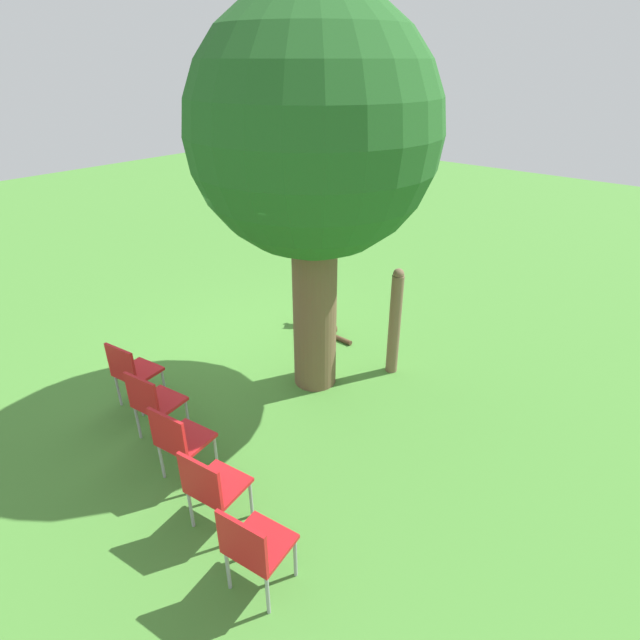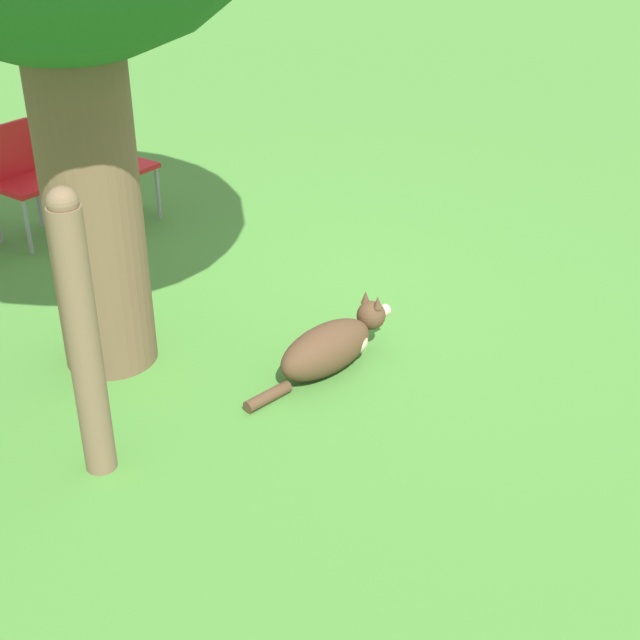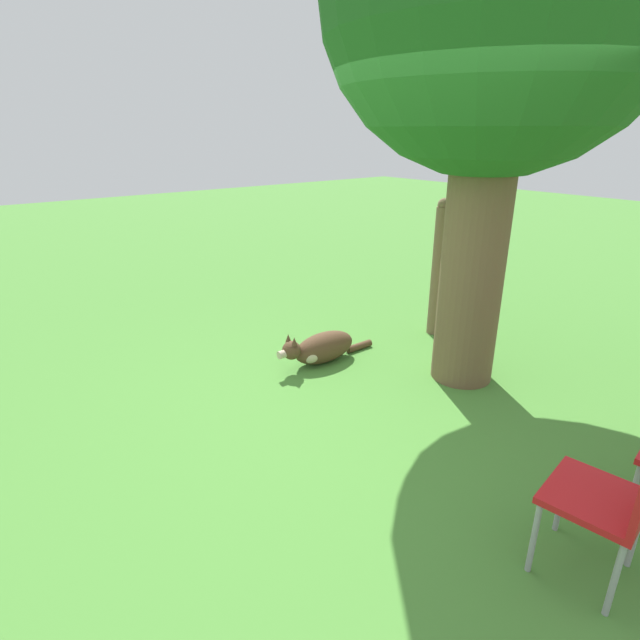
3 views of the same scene
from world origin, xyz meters
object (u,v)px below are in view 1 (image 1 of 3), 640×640
at_px(red_chair_0, 132,370).
at_px(red_chair_1, 153,401).
at_px(oak_tree, 314,138).
at_px(dog, 317,323).
at_px(red_chair_2, 179,439).
at_px(red_chair_3, 212,485).
at_px(fence_post, 395,322).
at_px(red_chair_4, 253,545).

relative_size(red_chair_0, red_chair_1, 1.00).
relative_size(oak_tree, dog, 3.89).
distance_m(oak_tree, red_chair_1, 3.19).
bearing_deg(red_chair_1, red_chair_0, 67.42).
distance_m(dog, red_chair_2, 3.29).
height_order(oak_tree, red_chair_1, oak_tree).
bearing_deg(red_chair_2, red_chair_3, -112.58).
height_order(fence_post, red_chair_2, fence_post).
height_order(red_chair_2, red_chair_4, same).
height_order(dog, fence_post, fence_post).
height_order(oak_tree, red_chair_0, oak_tree).
distance_m(red_chair_1, red_chair_4, 2.16).
distance_m(fence_post, red_chair_2, 3.00).
distance_m(fence_post, red_chair_4, 3.43).
xyz_separation_m(dog, red_chair_2, (3.13, 0.96, 0.36)).
bearing_deg(red_chair_1, red_chair_4, -112.58).
xyz_separation_m(dog, red_chair_1, (2.95, 0.26, 0.36)).
bearing_deg(red_chair_4, dog, 25.56).
bearing_deg(red_chair_1, red_chair_2, -112.58).
distance_m(red_chair_2, red_chair_4, 1.44).
relative_size(oak_tree, red_chair_4, 5.05).
xyz_separation_m(fence_post, red_chair_4, (3.30, 0.90, -0.23)).
xyz_separation_m(red_chair_0, red_chair_2, (0.35, 1.40, 0.00)).
distance_m(oak_tree, red_chair_3, 3.47).
bearing_deg(oak_tree, red_chair_0, -35.54).
relative_size(red_chair_2, red_chair_4, 1.00).
distance_m(red_chair_3, red_chair_4, 0.72).
height_order(oak_tree, red_chair_3, oak_tree).
relative_size(fence_post, red_chair_2, 1.69).
bearing_deg(fence_post, red_chair_2, -9.47).
relative_size(fence_post, red_chair_3, 1.69).
relative_size(red_chair_1, red_chair_3, 1.00).
height_order(red_chair_3, red_chair_4, same).
distance_m(red_chair_0, red_chair_4, 2.88).
xyz_separation_m(fence_post, red_chair_0, (2.60, -1.89, -0.23)).
bearing_deg(red_chair_0, red_chair_1, -112.58).
bearing_deg(red_chair_2, oak_tree, -5.03).
relative_size(fence_post, red_chair_0, 1.69).
xyz_separation_m(red_chair_0, red_chair_4, (0.70, 2.79, 0.00)).
distance_m(red_chair_0, red_chair_2, 1.44).
bearing_deg(fence_post, dog, -96.83).
bearing_deg(dog, oak_tree, 130.00).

